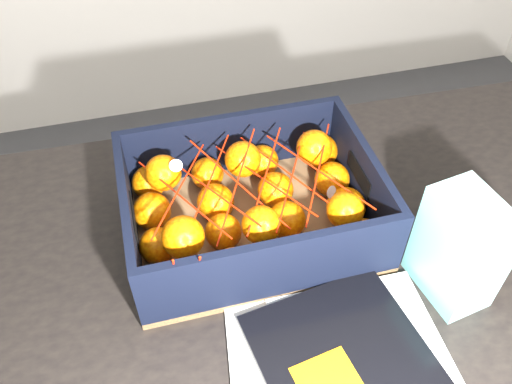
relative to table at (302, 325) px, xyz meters
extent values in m
cube|color=black|center=(0.00, 0.00, 0.08)|extent=(1.22, 0.83, 0.04)
cylinder|color=black|center=(-0.55, 0.35, -0.30)|extent=(0.06, 0.06, 0.71)
cylinder|color=black|center=(0.55, 0.35, -0.30)|extent=(0.06, 0.06, 0.71)
cube|color=silver|center=(0.04, -0.15, 0.11)|extent=(0.22, 0.29, 0.01)
cube|color=black|center=(0.02, -0.15, 0.11)|extent=(0.25, 0.31, 0.01)
cube|color=orange|center=(-0.02, -0.14, 0.12)|extent=(0.08, 0.07, 0.00)
cube|color=brown|center=(-0.05, 0.13, 0.10)|extent=(0.37, 0.28, 0.01)
cube|color=black|center=(-0.05, 0.26, 0.16)|extent=(0.37, 0.01, 0.12)
cube|color=black|center=(-0.05, 0.00, 0.16)|extent=(0.37, 0.01, 0.12)
cube|color=black|center=(-0.23, 0.13, 0.16)|extent=(0.01, 0.25, 0.12)
cube|color=black|center=(0.13, 0.13, 0.16)|extent=(0.01, 0.25, 0.12)
sphere|color=#E36504|center=(-0.19, 0.03, 0.14)|extent=(0.05, 0.05, 0.05)
sphere|color=#E36504|center=(-0.19, 0.10, 0.14)|extent=(0.05, 0.05, 0.05)
sphere|color=#E36504|center=(-0.19, 0.17, 0.14)|extent=(0.06, 0.06, 0.06)
sphere|color=#E36504|center=(-0.19, 0.23, 0.14)|extent=(0.05, 0.05, 0.05)
sphere|color=#E36504|center=(-0.10, 0.04, 0.14)|extent=(0.05, 0.05, 0.05)
sphere|color=#E36504|center=(-0.10, 0.10, 0.14)|extent=(0.05, 0.05, 0.05)
sphere|color=#E36504|center=(-0.10, 0.16, 0.14)|extent=(0.06, 0.06, 0.06)
sphere|color=#E36504|center=(-0.10, 0.23, 0.14)|extent=(0.05, 0.05, 0.05)
sphere|color=#E36504|center=(0.00, 0.03, 0.14)|extent=(0.06, 0.06, 0.06)
sphere|color=#E36504|center=(0.00, 0.10, 0.14)|extent=(0.06, 0.06, 0.06)
sphere|color=#E36504|center=(0.00, 0.16, 0.14)|extent=(0.06, 0.06, 0.06)
sphere|color=#E36504|center=(0.00, 0.23, 0.14)|extent=(0.05, 0.05, 0.05)
sphere|color=#E36504|center=(0.10, 0.03, 0.14)|extent=(0.06, 0.06, 0.06)
sphere|color=#E36504|center=(0.10, 0.10, 0.14)|extent=(0.06, 0.06, 0.06)
sphere|color=#E36504|center=(0.10, 0.16, 0.14)|extent=(0.06, 0.06, 0.06)
sphere|color=#E36504|center=(0.10, 0.23, 0.14)|extent=(0.06, 0.06, 0.06)
sphere|color=#E36504|center=(-0.16, 0.07, 0.18)|extent=(0.06, 0.06, 0.06)
sphere|color=#E36504|center=(-0.17, 0.20, 0.18)|extent=(0.06, 0.06, 0.06)
sphere|color=#E36504|center=(-0.05, 0.06, 0.18)|extent=(0.05, 0.05, 0.05)
sphere|color=#E36504|center=(-0.04, 0.20, 0.18)|extent=(0.06, 0.06, 0.06)
sphere|color=#E36504|center=(0.07, 0.06, 0.18)|extent=(0.05, 0.05, 0.05)
sphere|color=#E36504|center=(0.07, 0.20, 0.18)|extent=(0.06, 0.06, 0.06)
cylinder|color=red|center=(-0.15, 0.13, 0.20)|extent=(0.10, 0.19, 0.01)
cylinder|color=red|center=(-0.11, 0.13, 0.20)|extent=(0.10, 0.19, 0.02)
cylinder|color=red|center=(-0.07, 0.13, 0.21)|extent=(0.10, 0.19, 0.02)
cylinder|color=red|center=(-0.03, 0.14, 0.20)|extent=(0.10, 0.19, 0.02)
cylinder|color=red|center=(0.01, 0.14, 0.20)|extent=(0.10, 0.19, 0.01)
cylinder|color=red|center=(0.05, 0.13, 0.20)|extent=(0.10, 0.19, 0.00)
cylinder|color=red|center=(-0.15, 0.14, 0.21)|extent=(0.10, 0.19, 0.02)
cylinder|color=red|center=(-0.11, 0.14, 0.20)|extent=(0.10, 0.19, 0.01)
cylinder|color=red|center=(-0.07, 0.13, 0.20)|extent=(0.10, 0.19, 0.03)
cylinder|color=red|center=(-0.03, 0.13, 0.21)|extent=(0.10, 0.19, 0.02)
cylinder|color=red|center=(0.01, 0.13, 0.20)|extent=(0.10, 0.19, 0.00)
cylinder|color=red|center=(0.05, 0.13, 0.20)|extent=(0.10, 0.19, 0.01)
cylinder|color=red|center=(-0.18, 0.01, 0.19)|extent=(0.00, 0.03, 0.09)
cylinder|color=red|center=(-0.15, 0.01, 0.19)|extent=(0.01, 0.04, 0.08)
cube|color=white|center=(0.19, -0.04, 0.18)|extent=(0.09, 0.12, 0.16)
camera|label=1|loc=(-0.18, -0.40, 0.74)|focal=37.52mm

